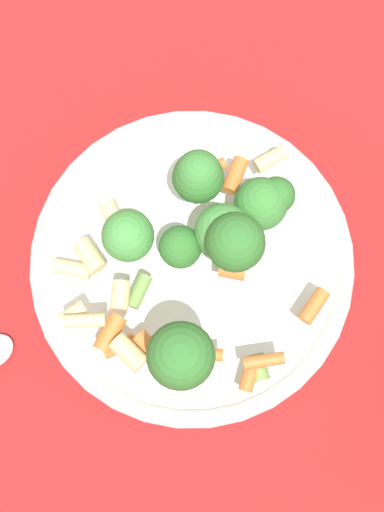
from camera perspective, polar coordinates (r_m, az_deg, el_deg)
ground_plane at (r=0.60m, az=-0.00°, el=-1.19°), size 3.00×3.00×0.00m
bowl at (r=0.58m, az=-0.00°, el=-0.75°), size 0.26×0.26×0.04m
pasta_salad at (r=0.51m, az=0.72°, el=0.72°), size 0.21×0.20×0.10m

